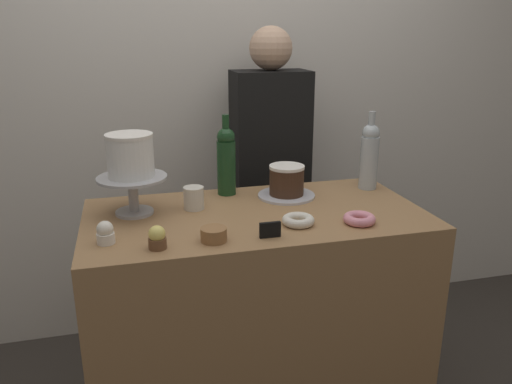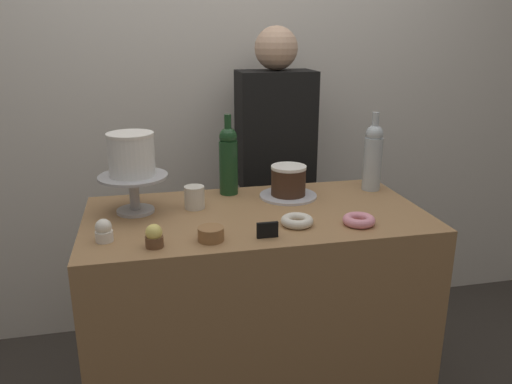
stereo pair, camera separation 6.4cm
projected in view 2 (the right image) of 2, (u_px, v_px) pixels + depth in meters
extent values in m
cube|color=silver|center=(218.00, 87.00, 2.57)|extent=(6.00, 0.05, 2.60)
cube|color=#997047|center=(256.00, 324.00, 1.99)|extent=(1.24, 0.64, 0.94)
cylinder|color=#B2B2B7|center=(136.00, 211.00, 1.86)|extent=(0.14, 0.14, 0.01)
cylinder|color=#B2B2B7|center=(134.00, 194.00, 1.84)|extent=(0.04, 0.04, 0.12)
cylinder|color=#B2B2B7|center=(133.00, 177.00, 1.82)|extent=(0.25, 0.25, 0.01)
cylinder|color=white|center=(131.00, 156.00, 1.79)|extent=(0.16, 0.16, 0.14)
cylinder|color=white|center=(130.00, 135.00, 1.77)|extent=(0.17, 0.17, 0.01)
cylinder|color=silver|center=(288.00, 196.00, 2.03)|extent=(0.23, 0.23, 0.01)
cylinder|color=#3D2619|center=(288.00, 182.00, 2.01)|extent=(0.14, 0.14, 0.11)
cylinder|color=white|center=(289.00, 167.00, 1.99)|extent=(0.14, 0.14, 0.01)
cylinder|color=#193D1E|center=(229.00, 167.00, 2.04)|extent=(0.08, 0.08, 0.22)
sphere|color=#193D1E|center=(228.00, 137.00, 2.00)|extent=(0.07, 0.07, 0.07)
cylinder|color=#193D1E|center=(228.00, 124.00, 1.98)|extent=(0.03, 0.03, 0.08)
cylinder|color=#B2BCC1|center=(372.00, 164.00, 2.09)|extent=(0.08, 0.08, 0.22)
sphere|color=#B2BCC1|center=(374.00, 134.00, 2.05)|extent=(0.07, 0.07, 0.07)
cylinder|color=#B2BCC1|center=(375.00, 121.00, 2.04)|extent=(0.03, 0.03, 0.08)
cylinder|color=white|center=(104.00, 236.00, 1.60)|extent=(0.06, 0.06, 0.03)
sphere|color=white|center=(103.00, 227.00, 1.59)|extent=(0.05, 0.05, 0.05)
cylinder|color=brown|center=(154.00, 242.00, 1.55)|extent=(0.06, 0.06, 0.03)
sphere|color=#EFDB6B|center=(154.00, 232.00, 1.54)|extent=(0.05, 0.05, 0.05)
torus|color=silver|center=(297.00, 221.00, 1.73)|extent=(0.11, 0.11, 0.03)
torus|color=pink|center=(359.00, 220.00, 1.73)|extent=(0.11, 0.11, 0.03)
cylinder|color=olive|center=(211.00, 239.00, 1.61)|extent=(0.08, 0.08, 0.01)
cylinder|color=olive|center=(211.00, 235.00, 1.60)|extent=(0.08, 0.08, 0.01)
cylinder|color=olive|center=(211.00, 232.00, 1.60)|extent=(0.08, 0.08, 0.01)
cylinder|color=olive|center=(211.00, 229.00, 1.60)|extent=(0.08, 0.08, 0.01)
cube|color=black|center=(267.00, 230.00, 1.62)|extent=(0.07, 0.01, 0.05)
cylinder|color=silver|center=(194.00, 197.00, 1.89)|extent=(0.08, 0.08, 0.08)
cube|color=black|center=(274.00, 261.00, 2.64)|extent=(0.28, 0.18, 0.85)
cube|color=black|center=(275.00, 129.00, 2.43)|extent=(0.36, 0.22, 0.55)
sphere|color=tan|center=(276.00, 48.00, 2.31)|extent=(0.20, 0.20, 0.20)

